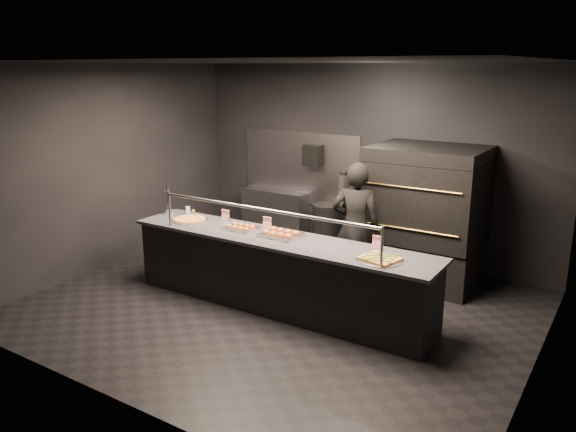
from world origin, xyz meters
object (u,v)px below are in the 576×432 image
object	(u,v)px
beer_tap	(168,204)
round_pizza	(190,219)
service_counter	(278,272)
fire_extinguisher	(343,189)
worker	(355,227)
slider_tray_b	(281,234)
trash_bin	(327,229)
square_pizza	(380,259)
towel_dispenser	(313,155)
slider_tray_a	(241,227)
pizza_oven	(425,214)
prep_shelf	(275,216)

from	to	relation	value
beer_tap	round_pizza	distance (m)	0.53
beer_tap	service_counter	bearing A→B (deg)	-3.74
fire_extinguisher	round_pizza	size ratio (longest dim) A/B	1.01
round_pizza	worker	world-z (taller)	worker
beer_tap	slider_tray_b	distance (m)	1.95
round_pizza	trash_bin	distance (m)	2.45
beer_tap	square_pizza	size ratio (longest dim) A/B	0.99
towel_dispenser	trash_bin	distance (m)	1.22
towel_dispenser	worker	distance (m)	2.06
slider_tray_a	worker	size ratio (longest dim) A/B	0.27
square_pizza	trash_bin	bearing A→B (deg)	129.61
fire_extinguisher	worker	xyz separation A→B (m)	(0.88, -1.33, -0.18)
slider_tray_a	trash_bin	distance (m)	2.24
service_counter	square_pizza	bearing A→B (deg)	-4.24
slider_tray_b	square_pizza	world-z (taller)	slider_tray_b
round_pizza	worker	bearing A→B (deg)	27.97
beer_tap	round_pizza	xyz separation A→B (m)	(0.50, -0.12, -0.12)
pizza_oven	beer_tap	size ratio (longest dim) A/B	3.93
slider_tray_a	slider_tray_b	distance (m)	0.60
worker	trash_bin	bearing A→B (deg)	-64.79
pizza_oven	service_counter	bearing A→B (deg)	-122.27
pizza_oven	fire_extinguisher	bearing A→B (deg)	162.11
service_counter	beer_tap	bearing A→B (deg)	176.26
round_pizza	slider_tray_b	size ratio (longest dim) A/B	0.92
round_pizza	slider_tray_b	world-z (taller)	slider_tray_b
fire_extinguisher	trash_bin	size ratio (longest dim) A/B	0.62
service_counter	pizza_oven	size ratio (longest dim) A/B	2.15
slider_tray_b	square_pizza	size ratio (longest dim) A/B	1.11
beer_tap	slider_tray_a	xyz separation A→B (m)	(1.35, -0.08, -0.12)
square_pizza	worker	bearing A→B (deg)	126.50
beer_tap	slider_tray_b	bearing A→B (deg)	-1.59
fire_extinguisher	square_pizza	distance (m)	3.06
beer_tap	prep_shelf	bearing A→B (deg)	80.93
towel_dispenser	trash_bin	bearing A→B (deg)	-24.31
service_counter	slider_tray_a	bearing A→B (deg)	175.33
service_counter	beer_tap	xyz separation A→B (m)	(-1.95, 0.13, 0.60)
pizza_oven	towel_dispenser	size ratio (longest dim) A/B	5.46
square_pizza	slider_tray_a	bearing A→B (deg)	175.63
service_counter	round_pizza	world-z (taller)	service_counter
prep_shelf	towel_dispenser	distance (m)	1.31
pizza_oven	fire_extinguisher	size ratio (longest dim) A/B	3.78
worker	slider_tray_b	bearing A→B (deg)	44.39
prep_shelf	slider_tray_a	xyz separation A→B (m)	(1.00, -2.27, 0.49)
prep_shelf	beer_tap	distance (m)	2.30
pizza_oven	trash_bin	size ratio (longest dim) A/B	2.35
service_counter	fire_extinguisher	size ratio (longest dim) A/B	8.12
round_pizza	square_pizza	xyz separation A→B (m)	(2.85, -0.12, 0.00)
square_pizza	trash_bin	distance (m)	3.06
towel_dispenser	beer_tap	world-z (taller)	towel_dispenser
round_pizza	square_pizza	bearing A→B (deg)	-2.33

